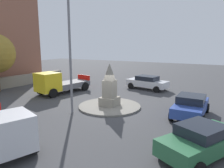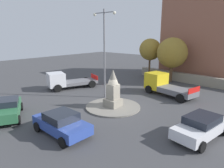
{
  "view_description": "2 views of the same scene",
  "coord_description": "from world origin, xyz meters",
  "px_view_note": "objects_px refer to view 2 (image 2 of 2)",
  "views": [
    {
      "loc": [
        -13.59,
        -7.46,
        4.73
      ],
      "look_at": [
        -0.29,
        -0.36,
        1.86
      ],
      "focal_mm": 33.91,
      "sensor_mm": 36.0,
      "label": 1
    },
    {
      "loc": [
        10.74,
        -12.45,
        6.17
      ],
      "look_at": [
        -0.78,
        0.77,
        1.81
      ],
      "focal_mm": 32.36,
      "sensor_mm": 36.0,
      "label": 2
    }
  ],
  "objects_px": {
    "streetlamp": "(104,47)",
    "car_white_parked_right": "(202,126)",
    "corner_building": "(207,37)",
    "tree_near_wall": "(172,53)",
    "car_green_near_island": "(7,108)",
    "truck_yellow_parked_left": "(164,85)",
    "tree_mid_cluster": "(150,50)",
    "truck_white_passing": "(66,81)",
    "monument": "(113,90)",
    "car_blue_approaching": "(61,123)"
  },
  "relations": [
    {
      "from": "car_green_near_island",
      "to": "corner_building",
      "type": "bearing_deg",
      "value": 75.8
    },
    {
      "from": "tree_mid_cluster",
      "to": "tree_near_wall",
      "type": "bearing_deg",
      "value": -5.71
    },
    {
      "from": "truck_yellow_parked_left",
      "to": "tree_near_wall",
      "type": "distance_m",
      "value": 6.94
    },
    {
      "from": "monument",
      "to": "car_green_near_island",
      "type": "relative_size",
      "value": 0.73
    },
    {
      "from": "truck_yellow_parked_left",
      "to": "tree_near_wall",
      "type": "xyz_separation_m",
      "value": [
        -2.12,
        5.99,
        2.79
      ]
    },
    {
      "from": "corner_building",
      "to": "tree_near_wall",
      "type": "relative_size",
      "value": 1.99
    },
    {
      "from": "car_white_parked_right",
      "to": "car_green_near_island",
      "type": "bearing_deg",
      "value": -151.58
    },
    {
      "from": "monument",
      "to": "truck_white_passing",
      "type": "distance_m",
      "value": 8.31
    },
    {
      "from": "car_white_parked_right",
      "to": "tree_near_wall",
      "type": "relative_size",
      "value": 0.78
    },
    {
      "from": "streetlamp",
      "to": "tree_near_wall",
      "type": "height_order",
      "value": "streetlamp"
    },
    {
      "from": "streetlamp",
      "to": "truck_yellow_parked_left",
      "type": "height_order",
      "value": "streetlamp"
    },
    {
      "from": "monument",
      "to": "truck_white_passing",
      "type": "bearing_deg",
      "value": 172.27
    },
    {
      "from": "corner_building",
      "to": "tree_mid_cluster",
      "type": "height_order",
      "value": "corner_building"
    },
    {
      "from": "corner_building",
      "to": "tree_mid_cluster",
      "type": "distance_m",
      "value": 8.08
    },
    {
      "from": "truck_white_passing",
      "to": "corner_building",
      "type": "distance_m",
      "value": 20.24
    },
    {
      "from": "car_green_near_island",
      "to": "car_white_parked_right",
      "type": "relative_size",
      "value": 0.98
    },
    {
      "from": "tree_near_wall",
      "to": "monument",
      "type": "bearing_deg",
      "value": -87.08
    },
    {
      "from": "corner_building",
      "to": "tree_mid_cluster",
      "type": "bearing_deg",
      "value": -138.52
    },
    {
      "from": "car_green_near_island",
      "to": "car_white_parked_right",
      "type": "xyz_separation_m",
      "value": [
        11.96,
        6.48,
        0.0
      ]
    },
    {
      "from": "car_white_parked_right",
      "to": "car_blue_approaching",
      "type": "bearing_deg",
      "value": -142.05
    },
    {
      "from": "streetlamp",
      "to": "car_white_parked_right",
      "type": "distance_m",
      "value": 10.99
    },
    {
      "from": "car_green_near_island",
      "to": "monument",
      "type": "bearing_deg",
      "value": 56.85
    },
    {
      "from": "truck_yellow_parked_left",
      "to": "tree_near_wall",
      "type": "bearing_deg",
      "value": 109.52
    },
    {
      "from": "car_white_parked_right",
      "to": "truck_yellow_parked_left",
      "type": "distance_m",
      "value": 9.12
    },
    {
      "from": "tree_near_wall",
      "to": "tree_mid_cluster",
      "type": "relative_size",
      "value": 1.03
    },
    {
      "from": "streetlamp",
      "to": "car_blue_approaching",
      "type": "relative_size",
      "value": 2.04
    },
    {
      "from": "tree_mid_cluster",
      "to": "streetlamp",
      "type": "bearing_deg",
      "value": -81.65
    },
    {
      "from": "truck_yellow_parked_left",
      "to": "car_blue_approaching",
      "type": "bearing_deg",
      "value": -93.89
    },
    {
      "from": "streetlamp",
      "to": "truck_yellow_parked_left",
      "type": "relative_size",
      "value": 1.48
    },
    {
      "from": "car_green_near_island",
      "to": "tree_near_wall",
      "type": "relative_size",
      "value": 0.77
    },
    {
      "from": "car_blue_approaching",
      "to": "corner_building",
      "type": "bearing_deg",
      "value": 87.25
    },
    {
      "from": "car_green_near_island",
      "to": "corner_building",
      "type": "relative_size",
      "value": 0.38
    },
    {
      "from": "car_white_parked_right",
      "to": "corner_building",
      "type": "height_order",
      "value": "corner_building"
    },
    {
      "from": "tree_mid_cluster",
      "to": "truck_yellow_parked_left",
      "type": "bearing_deg",
      "value": -48.54
    },
    {
      "from": "streetlamp",
      "to": "car_white_parked_right",
      "type": "height_order",
      "value": "streetlamp"
    },
    {
      "from": "car_blue_approaching",
      "to": "corner_building",
      "type": "distance_m",
      "value": 24.31
    },
    {
      "from": "monument",
      "to": "truck_yellow_parked_left",
      "type": "xyz_separation_m",
      "value": [
        1.49,
        6.47,
        -0.56
      ]
    },
    {
      "from": "car_green_near_island",
      "to": "tree_mid_cluster",
      "type": "bearing_deg",
      "value": 88.85
    },
    {
      "from": "truck_yellow_parked_left",
      "to": "tree_mid_cluster",
      "type": "height_order",
      "value": "tree_mid_cluster"
    },
    {
      "from": "streetlamp",
      "to": "truck_white_passing",
      "type": "xyz_separation_m",
      "value": [
        -5.74,
        -0.5,
        -4.09
      ]
    },
    {
      "from": "monument",
      "to": "truck_yellow_parked_left",
      "type": "distance_m",
      "value": 6.66
    },
    {
      "from": "truck_yellow_parked_left",
      "to": "corner_building",
      "type": "bearing_deg",
      "value": 88.45
    },
    {
      "from": "streetlamp",
      "to": "tree_mid_cluster",
      "type": "relative_size",
      "value": 1.5
    },
    {
      "from": "car_blue_approaching",
      "to": "car_white_parked_right",
      "type": "bearing_deg",
      "value": 37.95
    },
    {
      "from": "truck_yellow_parked_left",
      "to": "tree_near_wall",
      "type": "height_order",
      "value": "tree_near_wall"
    },
    {
      "from": "tree_near_wall",
      "to": "car_green_near_island",
      "type": "bearing_deg",
      "value": -101.31
    },
    {
      "from": "car_green_near_island",
      "to": "tree_near_wall",
      "type": "distance_m",
      "value": 19.98
    },
    {
      "from": "truck_yellow_parked_left",
      "to": "corner_building",
      "type": "distance_m",
      "value": 12.51
    },
    {
      "from": "streetlamp",
      "to": "car_white_parked_right",
      "type": "xyz_separation_m",
      "value": [
        9.92,
        -2.04,
        -4.26
      ]
    },
    {
      "from": "car_blue_approaching",
      "to": "corner_building",
      "type": "xyz_separation_m",
      "value": [
        1.14,
        23.77,
        5.0
      ]
    }
  ]
}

